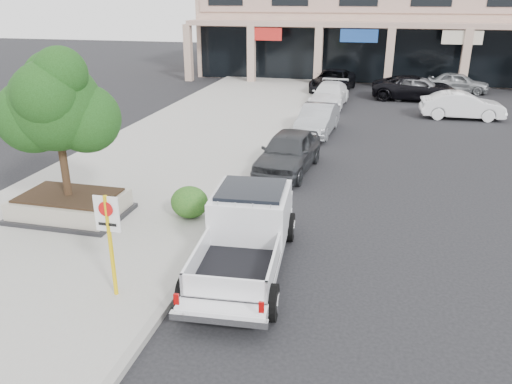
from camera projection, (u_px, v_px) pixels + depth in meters
ground at (258, 273)px, 11.96m from camera, size 120.00×120.00×0.00m
sidewalk at (152, 172)px, 18.57m from camera, size 8.00×52.00×0.15m
curb at (255, 181)px, 17.70m from camera, size 0.20×52.00×0.15m
strip_mall at (458, 16)px, 39.13m from camera, size 40.55×12.43×9.50m
planter at (70, 205)px, 14.58m from camera, size 3.20×2.20×0.68m
planter_tree at (63, 105)px, 13.61m from camera, size 2.90×2.55×4.00m
no_parking_sign at (109, 232)px, 10.30m from camera, size 0.55×0.09×2.30m
hedge at (190, 202)px, 14.45m from camera, size 1.10×0.99×0.93m
pickup_truck at (244, 237)px, 11.78m from camera, size 2.47×5.69×1.75m
curb_car_a at (288, 152)px, 18.66m from camera, size 2.21×4.59×1.51m
curb_car_b at (318, 119)px, 23.77m from camera, size 1.78×4.32×1.39m
curb_car_c at (329, 95)px, 29.83m from camera, size 2.20×4.84×1.37m
curb_car_d at (333, 81)px, 34.25m from camera, size 2.96×5.61×1.50m
lot_car_a at (420, 89)px, 31.31m from camera, size 4.68×2.40×1.53m
lot_car_b at (462, 105)px, 26.76m from camera, size 4.37×1.70×1.42m
lot_car_d at (415, 88)px, 31.56m from camera, size 5.50×2.79×1.49m
lot_car_e at (458, 82)px, 34.03m from camera, size 4.24×2.29×1.37m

